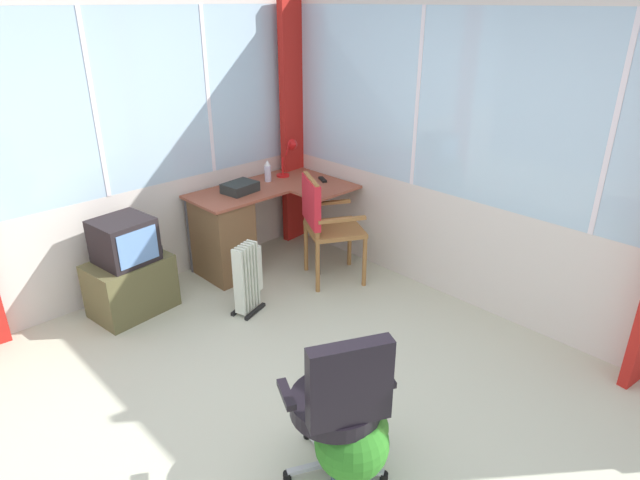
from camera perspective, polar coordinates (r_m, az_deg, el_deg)
ground at (r=3.56m, az=-2.48°, el=-19.51°), size 5.15×5.65×0.06m
north_window_panel at (r=4.76m, az=-22.16°, el=8.45°), size 4.15×0.07×2.56m
east_window_panel at (r=4.41m, az=18.29°, el=7.82°), size 0.07×4.65×2.56m
curtain_corner at (r=5.68m, az=-2.73°, el=11.96°), size 0.35×0.11×2.46m
desk at (r=5.14m, az=-9.50°, el=0.89°), size 1.43×0.97×0.78m
desk_lamp at (r=5.46m, az=-3.04°, el=9.27°), size 0.23×0.20×0.38m
tv_remote at (r=5.37m, az=0.27°, el=6.41°), size 0.11×0.15×0.02m
spray_bottle at (r=5.35m, az=-5.54°, el=7.25°), size 0.06×0.06×0.22m
paper_tray at (r=5.09m, az=-8.45°, el=5.51°), size 0.33×0.27×0.09m
wooden_armchair at (r=4.85m, az=0.12°, el=2.55°), size 0.65×0.65×1.00m
office_chair at (r=2.89m, az=2.25°, el=-16.43°), size 0.63×0.60×0.95m
tv_on_stand at (r=4.72m, az=-19.50°, el=-3.15°), size 0.69×0.51×0.83m
space_heater at (r=4.53m, az=-7.58°, el=-3.91°), size 0.33×0.25×0.61m
potted_plant at (r=3.07m, az=3.59°, el=-20.59°), size 0.40×0.40×0.47m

